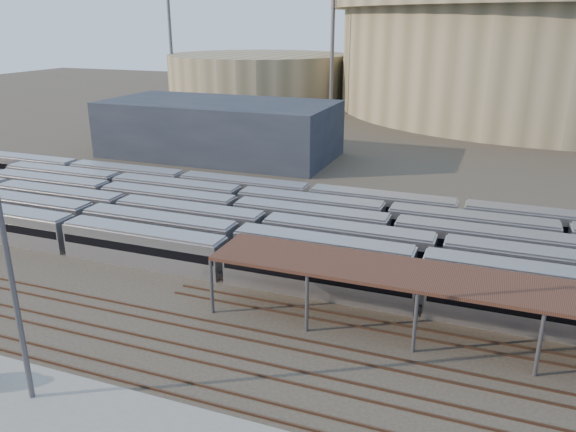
{
  "coord_description": "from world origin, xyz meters",
  "views": [
    {
      "loc": [
        13.38,
        -36.62,
        23.85
      ],
      "look_at": [
        -5.11,
        12.0,
        5.7
      ],
      "focal_mm": 35.0,
      "sensor_mm": 36.0,
      "label": 1
    }
  ],
  "objects": [
    {
      "name": "subway_trains",
      "position": [
        0.72,
        18.5,
        1.8
      ],
      "size": [
        130.33,
        23.9,
        3.6
      ],
      "color": "silver",
      "rests_on": "ground"
    },
    {
      "name": "floodlight_0",
      "position": [
        -30.0,
        110.0,
        20.65
      ],
      "size": [
        4.0,
        1.0,
        38.4
      ],
      "color": "#545458",
      "rests_on": "ground"
    },
    {
      "name": "ground",
      "position": [
        0.0,
        0.0,
        0.0
      ],
      "size": [
        420.0,
        420.0,
        0.0
      ],
      "primitive_type": "plane",
      "color": "#383026",
      "rests_on": "ground"
    },
    {
      "name": "floodlight_1",
      "position": [
        -85.0,
        120.0,
        20.65
      ],
      "size": [
        4.0,
        1.0,
        38.4
      ],
      "color": "#545458",
      "rests_on": "ground"
    },
    {
      "name": "yard_light_pole",
      "position": [
        -13.64,
        -13.45,
        10.59
      ],
      "size": [
        0.81,
        0.36,
        20.61
      ],
      "color": "#545458",
      "rests_on": "apron"
    },
    {
      "name": "secondary_arena",
      "position": [
        -60.0,
        130.0,
        7.0
      ],
      "size": [
        56.0,
        56.0,
        14.0
      ],
      "primitive_type": "cylinder",
      "color": "gray",
      "rests_on": "ground"
    },
    {
      "name": "service_building",
      "position": [
        -35.0,
        55.0,
        5.0
      ],
      "size": [
        42.0,
        20.0,
        10.0
      ],
      "primitive_type": "cube",
      "color": "#1E232D",
      "rests_on": "ground"
    },
    {
      "name": "stadium",
      "position": [
        25.0,
        140.0,
        16.47
      ],
      "size": [
        124.0,
        124.0,
        32.5
      ],
      "color": "gray",
      "rests_on": "ground"
    },
    {
      "name": "floodlight_3",
      "position": [
        -10.0,
        160.0,
        20.65
      ],
      "size": [
        4.0,
        1.0,
        38.4
      ],
      "color": "#545458",
      "rests_on": "ground"
    },
    {
      "name": "empty_tracks",
      "position": [
        0.0,
        -5.0,
        0.09
      ],
      "size": [
        170.0,
        9.62,
        0.18
      ],
      "color": "#4C3323",
      "rests_on": "ground"
    }
  ]
}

